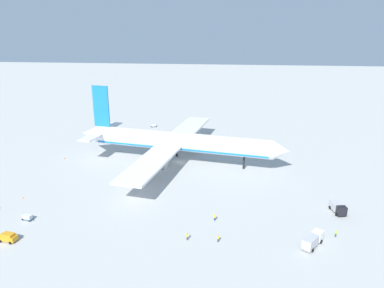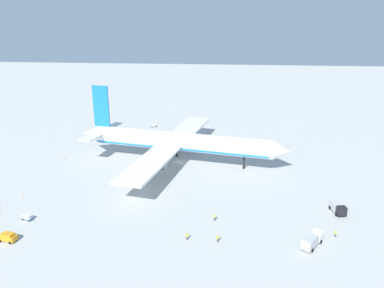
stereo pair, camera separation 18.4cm
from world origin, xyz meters
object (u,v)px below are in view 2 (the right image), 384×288
(traffic_cone_0, at_px, (64,158))
(baggage_cart_0, at_px, (154,125))
(ground_worker_2, at_px, (336,234))
(ground_worker_0, at_px, (218,238))
(service_truck_3, at_px, (312,240))
(service_van, at_px, (8,237))
(ground_worker_3, at_px, (215,217))
(baggage_cart_1, at_px, (102,125))
(service_truck_1, at_px, (338,208))
(baggage_cart_2, at_px, (27,217))
(traffic_cone_1, at_px, (112,134))
(ground_worker_1, at_px, (187,236))
(airliner, at_px, (177,142))
(traffic_cone_2, at_px, (23,197))

(traffic_cone_0, bearing_deg, baggage_cart_0, 62.56)
(ground_worker_2, bearing_deg, ground_worker_0, -169.77)
(ground_worker_2, bearing_deg, service_truck_3, -144.47)
(service_van, distance_m, ground_worker_3, 47.73)
(baggage_cart_0, relative_size, baggage_cart_1, 0.97)
(service_truck_1, xyz_separation_m, service_van, (-76.88, -21.28, -0.40))
(baggage_cart_2, relative_size, ground_worker_3, 1.87)
(baggage_cart_1, distance_m, traffic_cone_0, 42.75)
(service_van, height_order, ground_worker_0, service_van)
(service_truck_3, height_order, ground_worker_3, service_truck_3)
(service_truck_1, distance_m, traffic_cone_1, 100.11)
(ground_worker_0, xyz_separation_m, ground_worker_3, (-1.16, 9.44, 0.03))
(service_van, height_order, ground_worker_1, service_van)
(airliner, relative_size, service_truck_1, 12.12)
(baggage_cart_1, bearing_deg, service_van, -83.79)
(airliner, height_order, baggage_cart_2, airliner)
(service_truck_3, xyz_separation_m, traffic_cone_2, (-75.32, 15.57, -1.26))
(traffic_cone_0, bearing_deg, ground_worker_3, -34.48)
(service_van, bearing_deg, traffic_cone_0, 100.56)
(baggage_cart_0, distance_m, ground_worker_3, 88.81)
(airliner, xyz_separation_m, ground_worker_1, (9.28, -48.71, -6.43))
(service_truck_1, height_order, traffic_cone_2, service_truck_1)
(baggage_cart_1, bearing_deg, ground_worker_1, -60.88)
(service_truck_3, distance_m, baggage_cart_2, 68.12)
(baggage_cart_2, distance_m, ground_worker_0, 47.62)
(service_truck_3, height_order, baggage_cart_0, service_truck_3)
(baggage_cart_2, height_order, traffic_cone_0, baggage_cart_2)
(baggage_cart_1, height_order, ground_worker_1, ground_worker_1)
(service_truck_1, bearing_deg, traffic_cone_0, 160.50)
(baggage_cart_0, distance_m, traffic_cone_1, 20.98)
(service_truck_3, xyz_separation_m, baggage_cart_2, (-67.96, 4.55, -0.81))
(service_truck_1, relative_size, traffic_cone_2, 11.13)
(service_van, xyz_separation_m, ground_worker_2, (73.46, 9.32, -0.13))
(ground_worker_2, height_order, traffic_cone_0, ground_worker_2)
(service_truck_3, bearing_deg, ground_worker_2, 35.53)
(ground_worker_2, height_order, ground_worker_3, ground_worker_3)
(baggage_cart_2, bearing_deg, service_truck_1, 8.62)
(service_truck_3, distance_m, ground_worker_0, 20.62)
(service_truck_3, height_order, ground_worker_1, service_truck_3)
(airliner, distance_m, traffic_cone_2, 51.06)
(ground_worker_1, distance_m, traffic_cone_2, 50.38)
(ground_worker_0, bearing_deg, service_truck_1, 29.15)
(airliner, distance_m, baggage_cart_1, 58.53)
(ground_worker_3, xyz_separation_m, traffic_cone_2, (-53.56, 6.62, -0.63))
(ground_worker_0, distance_m, traffic_cone_0, 73.76)
(baggage_cart_1, xyz_separation_m, traffic_cone_0, (0.62, -42.74, -0.38))
(service_truck_3, distance_m, traffic_cone_2, 76.93)
(baggage_cart_0, relative_size, ground_worker_0, 1.83)
(airliner, xyz_separation_m, traffic_cone_1, (-32.66, 29.48, -7.06))
(service_truck_3, relative_size, ground_worker_1, 3.83)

